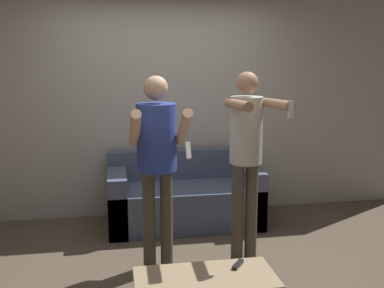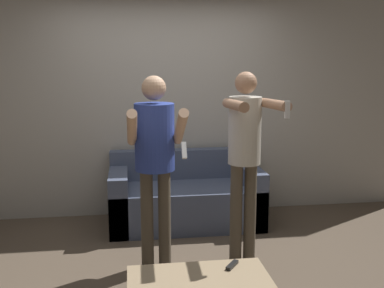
{
  "view_description": "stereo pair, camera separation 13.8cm",
  "coord_description": "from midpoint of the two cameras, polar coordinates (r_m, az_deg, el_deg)",
  "views": [
    {
      "loc": [
        -0.55,
        -3.63,
        1.82
      ],
      "look_at": [
        0.2,
        0.63,
        1.02
      ],
      "focal_mm": 42.0,
      "sensor_mm": 36.0,
      "label": 1
    },
    {
      "loc": [
        -0.41,
        -3.65,
        1.82
      ],
      "look_at": [
        0.2,
        0.63,
        1.02
      ],
      "focal_mm": 42.0,
      "sensor_mm": 36.0,
      "label": 2
    }
  ],
  "objects": [
    {
      "name": "remote_on_table",
      "position": [
        3.35,
        4.63,
        -15.01
      ],
      "size": [
        0.12,
        0.14,
        0.02
      ],
      "color": "black",
      "rests_on": "coffee_table"
    },
    {
      "name": "wall_back",
      "position": [
        5.29,
        -4.73,
        5.42
      ],
      "size": [
        6.4,
        0.06,
        2.7
      ],
      "color": "#B7B2A8",
      "rests_on": "ground_plane"
    },
    {
      "name": "ground_plane",
      "position": [
        4.1,
        -2.26,
        -15.85
      ],
      "size": [
        14.0,
        14.0,
        0.0
      ],
      "primitive_type": "plane",
      "color": "brown"
    },
    {
      "name": "coffee_table",
      "position": [
        3.22,
        0.44,
        -17.07
      ],
      "size": [
        0.97,
        0.47,
        0.37
      ],
      "color": "tan",
      "rests_on": "ground_plane"
    },
    {
      "name": "couch",
      "position": [
        5.09,
        -1.84,
        -6.96
      ],
      "size": [
        1.67,
        0.81,
        0.8
      ],
      "color": "#4C5670",
      "rests_on": "ground_plane"
    },
    {
      "name": "person_standing_left",
      "position": [
        3.83,
        -5.5,
        -0.79
      ],
      "size": [
        0.46,
        0.68,
        1.7
      ],
      "color": "brown",
      "rests_on": "ground_plane"
    },
    {
      "name": "person_standing_right",
      "position": [
        3.96,
        5.98,
        -0.33
      ],
      "size": [
        0.41,
        0.75,
        1.73
      ],
      "color": "brown",
      "rests_on": "ground_plane"
    }
  ]
}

